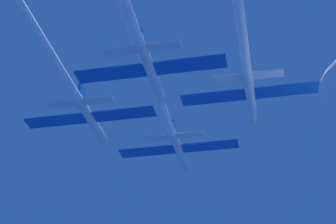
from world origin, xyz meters
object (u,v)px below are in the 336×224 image
at_px(jet_left_wing, 64,76).
at_px(jet_right_wing, 244,46).
at_px(jet_slot, 128,11).
at_px(jet_lead, 166,117).

relative_size(jet_left_wing, jet_right_wing, 0.98).
distance_m(jet_right_wing, jet_slot, 16.90).
bearing_deg(jet_left_wing, jet_right_wing, -0.90).
bearing_deg(jet_right_wing, jet_slot, -138.92).
relative_size(jet_lead, jet_right_wing, 0.97).
height_order(jet_left_wing, jet_slot, jet_left_wing).
bearing_deg(jet_slot, jet_lead, 91.14).
bearing_deg(jet_right_wing, jet_left_wing, 179.10).
distance_m(jet_lead, jet_right_wing, 19.64).
bearing_deg(jet_left_wing, jet_slot, -43.77).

